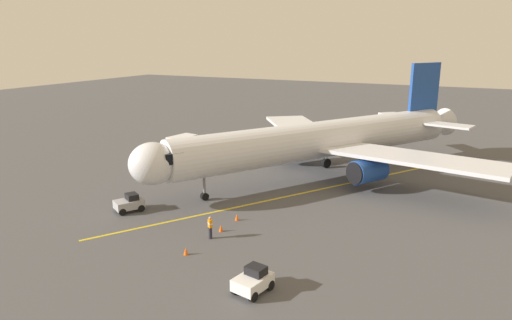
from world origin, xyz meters
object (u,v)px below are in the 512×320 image
object	(u,v)px
ground_crew_marshaller	(210,227)
tug_starboard_side	(253,280)
airplane	(324,140)
safety_cone_wing_port	(221,228)
box_truck_portside	(180,146)
safety_cone_nose_right	(186,251)
belt_loader_near_nose	(335,139)
safety_cone_nose_left	(237,217)
tug_rear_apron	(129,203)

from	to	relation	value
ground_crew_marshaller	tug_starboard_side	world-z (taller)	ground_crew_marshaller
airplane	safety_cone_wing_port	world-z (taller)	airplane
box_truck_portside	safety_cone_nose_right	xyz separation A→B (m)	(-15.92, 21.96, -1.11)
airplane	ground_crew_marshaller	distance (m)	19.03
belt_loader_near_nose	box_truck_portside	distance (m)	21.66
safety_cone_nose_left	ground_crew_marshaller	bearing A→B (deg)	88.91
tug_starboard_side	ground_crew_marshaller	bearing A→B (deg)	-40.45
safety_cone_nose_left	safety_cone_nose_right	world-z (taller)	same
airplane	safety_cone_nose_left	size ratio (longest dim) A/B	65.37
safety_cone_nose_right	box_truck_portside	bearing A→B (deg)	-54.06
belt_loader_near_nose	safety_cone_nose_right	size ratio (longest dim) A/B	8.59
ground_crew_marshaller	safety_cone_nose_left	size ratio (longest dim) A/B	3.11
box_truck_portside	safety_cone_nose_right	size ratio (longest dim) A/B	8.82
safety_cone_nose_right	airplane	bearing A→B (deg)	-96.67
safety_cone_nose_left	safety_cone_nose_right	xyz separation A→B (m)	(0.18, 6.92, 0.00)
ground_crew_marshaller	safety_cone_wing_port	distance (m)	1.57
airplane	tug_rear_apron	size ratio (longest dim) A/B	13.11
safety_cone_nose_left	tug_rear_apron	bearing A→B (deg)	13.24
belt_loader_near_nose	tug_starboard_side	world-z (taller)	belt_loader_near_nose
ground_crew_marshaller	box_truck_portside	world-z (taller)	box_truck_portside
safety_cone_wing_port	belt_loader_near_nose	bearing A→B (deg)	-88.29
safety_cone_nose_left	belt_loader_near_nose	bearing A→B (deg)	-88.08
belt_loader_near_nose	tug_rear_apron	xyz separation A→B (m)	(8.16, 32.73, -0.01)
safety_cone_wing_port	safety_cone_nose_left	bearing A→B (deg)	-90.85
box_truck_portside	tug_rear_apron	world-z (taller)	box_truck_portside
belt_loader_near_nose	box_truck_portside	bearing A→B (deg)	45.87
box_truck_portside	safety_cone_nose_right	bearing A→B (deg)	125.94
safety_cone_nose_left	box_truck_portside	bearing A→B (deg)	-43.04
ground_crew_marshaller	tug_starboard_side	bearing A→B (deg)	139.55
airplane	safety_cone_nose_left	xyz separation A→B (m)	(2.35, 14.69, -3.73)
tug_rear_apron	airplane	bearing A→B (deg)	-124.38
airplane	box_truck_portside	size ratio (longest dim) A/B	7.41
box_truck_portside	safety_cone_nose_left	world-z (taller)	box_truck_portside
box_truck_portside	safety_cone_wing_port	xyz separation A→B (m)	(-16.06, 17.51, -1.11)
tug_starboard_side	safety_cone_nose_right	bearing A→B (deg)	-19.56
ground_crew_marshaller	tug_rear_apron	bearing A→B (deg)	-10.98
airplane	safety_cone_nose_right	world-z (taller)	airplane
belt_loader_near_nose	safety_cone_nose_right	bearing A→B (deg)	91.29
ground_crew_marshaller	box_truck_portside	size ratio (longest dim) A/B	0.35
safety_cone_nose_right	tug_rear_apron	bearing A→B (deg)	-27.87
tug_rear_apron	safety_cone_nose_left	distance (m)	9.44
airplane	box_truck_portside	world-z (taller)	airplane
ground_crew_marshaller	safety_cone_nose_left	bearing A→B (deg)	-91.09
airplane	ground_crew_marshaller	size ratio (longest dim) A/B	21.03
safety_cone_nose_right	tug_starboard_side	bearing A→B (deg)	160.44
airplane	belt_loader_near_nose	xyz separation A→B (m)	(3.37, -15.88, -3.29)
ground_crew_marshaller	safety_cone_nose_left	world-z (taller)	ground_crew_marshaller
tug_starboard_side	safety_cone_nose_right	distance (m)	6.59
safety_cone_wing_port	airplane	bearing A→B (deg)	-97.90
ground_crew_marshaller	safety_cone_nose_left	distance (m)	3.98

